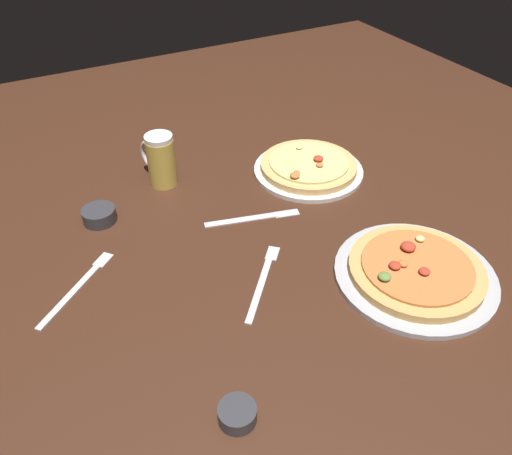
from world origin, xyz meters
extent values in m
cube|color=#3D2114|center=(0.00, 0.00, -0.01)|extent=(2.40, 2.40, 0.03)
cylinder|color=#B2B2B7|center=(0.22, -0.28, 0.01)|extent=(0.33, 0.33, 0.01)
cylinder|color=tan|center=(0.22, -0.28, 0.02)|extent=(0.28, 0.28, 0.02)
cylinder|color=#C67038|center=(0.22, -0.28, 0.03)|extent=(0.23, 0.23, 0.01)
ellipsoid|color=#C67038|center=(0.20, -0.27, 0.04)|extent=(0.02, 0.02, 0.01)
ellipsoid|color=#B73823|center=(0.24, -0.23, 0.04)|extent=(0.03, 0.03, 0.02)
ellipsoid|color=#B73823|center=(0.22, -0.31, 0.04)|extent=(0.02, 0.02, 0.01)
ellipsoid|color=#B73823|center=(0.18, -0.27, 0.04)|extent=(0.02, 0.02, 0.01)
ellipsoid|color=olive|center=(0.14, -0.28, 0.04)|extent=(0.03, 0.03, 0.01)
ellipsoid|color=#DBC67A|center=(0.28, -0.22, 0.04)|extent=(0.02, 0.02, 0.01)
cylinder|color=silver|center=(0.25, 0.17, 0.01)|extent=(0.29, 0.29, 0.01)
cylinder|color=tan|center=(0.25, 0.17, 0.02)|extent=(0.26, 0.26, 0.02)
cylinder|color=#DBC67A|center=(0.25, 0.17, 0.03)|extent=(0.21, 0.21, 0.01)
ellipsoid|color=#DBC67A|center=(0.26, 0.23, 0.04)|extent=(0.02, 0.02, 0.01)
ellipsoid|color=#B73823|center=(0.27, 0.16, 0.04)|extent=(0.03, 0.03, 0.01)
ellipsoid|color=#C67038|center=(0.26, 0.13, 0.04)|extent=(0.02, 0.02, 0.01)
ellipsoid|color=#C67038|center=(0.19, 0.13, 0.04)|extent=(0.02, 0.02, 0.01)
ellipsoid|color=#C67038|center=(0.17, 0.12, 0.04)|extent=(0.03, 0.03, 0.01)
cylinder|color=gold|center=(-0.11, 0.30, 0.06)|extent=(0.07, 0.07, 0.13)
cylinder|color=white|center=(-0.11, 0.30, 0.13)|extent=(0.07, 0.07, 0.01)
torus|color=silver|center=(-0.13, 0.35, 0.06)|extent=(0.04, 0.08, 0.08)
cylinder|color=#333338|center=(-0.24, -0.39, 0.01)|extent=(0.06, 0.06, 0.03)
cylinder|color=#333338|center=(-0.30, 0.22, 0.02)|extent=(0.08, 0.08, 0.03)
cube|color=silver|center=(-0.42, 0.01, 0.00)|extent=(0.16, 0.14, 0.01)
cube|color=silver|center=(-0.33, 0.08, 0.00)|extent=(0.05, 0.05, 0.00)
cube|color=silver|center=(0.00, 0.06, 0.00)|extent=(0.19, 0.06, 0.01)
cube|color=silver|center=(0.10, 0.03, 0.00)|extent=(0.06, 0.04, 0.00)
cube|color=silver|center=(-0.08, -0.16, 0.00)|extent=(0.14, 0.15, 0.01)
cube|color=silver|center=(0.00, -0.08, 0.00)|extent=(0.05, 0.05, 0.00)
camera|label=1|loc=(-0.43, -0.80, 0.74)|focal=35.61mm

